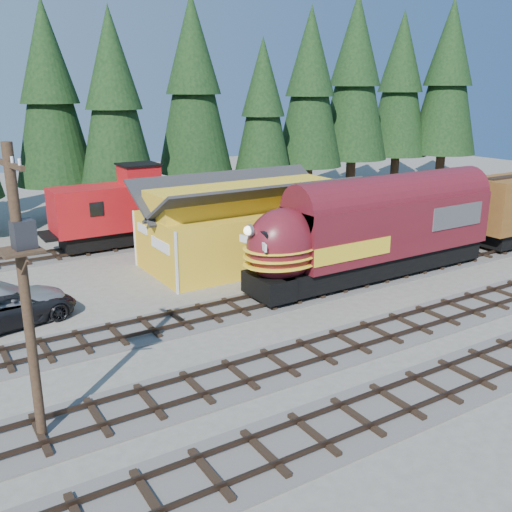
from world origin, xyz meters
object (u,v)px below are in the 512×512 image
caboose (128,209)px  utility_pole (24,280)px  locomotive (368,236)px  pickup_truck_a (13,308)px  depot (246,216)px

caboose → utility_pole: bearing=-116.9°
locomotive → utility_pole: (-18.87, -6.00, 2.60)m
pickup_truck_a → caboose: bearing=-53.9°
utility_pole → pickup_truck_a: (0.88, 9.90, -4.39)m
depot → locomotive: (3.97, -6.50, -0.38)m
locomotive → utility_pole: size_ratio=1.79×
depot → caboose: size_ratio=1.30×
locomotive → depot: bearing=121.4°
locomotive → pickup_truck_a: locomotive is taller
depot → locomotive: 7.63m
caboose → locomotive: bearing=-58.0°
locomotive → caboose: caboose is taller
depot → caboose: caboose is taller
utility_pole → pickup_truck_a: size_ratio=1.60×
caboose → utility_pole: size_ratio=1.09×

